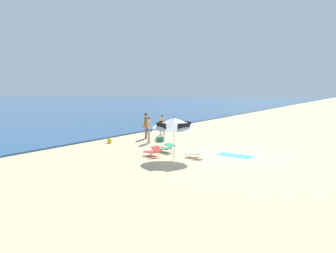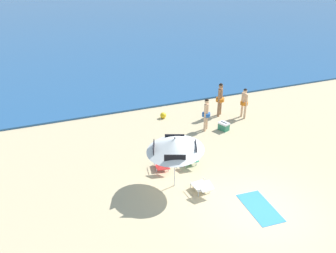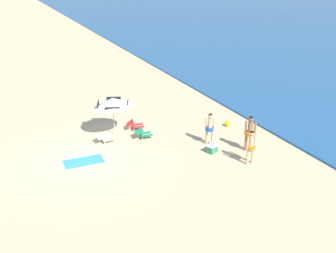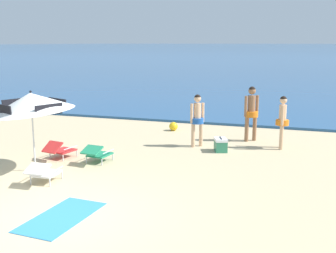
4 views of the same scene
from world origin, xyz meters
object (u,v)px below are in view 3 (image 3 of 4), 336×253
lounge_chair_facing_sea (135,125)px  person_wading_in (250,131)px  beach_umbrella_striped_main (113,102)px  beach_ball (228,123)px  beach_towel (84,161)px  cooler_box (212,148)px  lounge_chair_under_umbrella (105,138)px  person_standing_near_shore (210,127)px  lounge_chair_beside_umbrella (143,133)px  person_standing_beside (251,145)px

lounge_chair_facing_sea → person_wading_in: bearing=38.9°
beach_umbrella_striped_main → beach_ball: (1.84, 5.87, -1.60)m
beach_ball → beach_towel: beach_ball is taller
person_wading_in → cooler_box: (-0.67, -1.65, -0.85)m
lounge_chair_under_umbrella → cooler_box: 5.35m
person_wading_in → lounge_chair_under_umbrella: bearing=-124.3°
lounge_chair_facing_sea → person_wading_in: person_wading_in is taller
beach_umbrella_striped_main → cooler_box: size_ratio=4.73×
person_wading_in → person_standing_near_shore: bearing=-139.0°
cooler_box → beach_towel: 6.05m
person_wading_in → lounge_chair_beside_umbrella: bearing=-132.5°
lounge_chair_under_umbrella → person_wading_in: (3.99, 5.85, 0.77)m
cooler_box → beach_ball: cooler_box is taller
beach_umbrella_striped_main → person_wading_in: (4.77, 5.08, -0.72)m
lounge_chair_under_umbrella → cooler_box: bearing=51.7°
person_standing_beside → beach_ball: bearing=159.2°
person_standing_near_shore → cooler_box: size_ratio=2.80×
beach_umbrella_striped_main → person_standing_near_shore: beach_umbrella_striped_main is taller
lounge_chair_beside_umbrella → person_wading_in: person_wading_in is taller
lounge_chair_beside_umbrella → person_standing_near_shore: size_ratio=0.56×
beach_umbrella_striped_main → lounge_chair_facing_sea: bearing=92.0°
lounge_chair_facing_sea → person_standing_near_shore: 4.26m
cooler_box → beach_ball: bearing=132.9°
beach_umbrella_striped_main → lounge_chair_beside_umbrella: bearing=44.8°
person_standing_near_shore → beach_ball: person_standing_near_shore is taller
lounge_chair_beside_umbrella → beach_umbrella_striped_main: bearing=-135.2°
lounge_chair_beside_umbrella → person_standing_beside: person_standing_beside is taller
person_standing_near_shore → beach_umbrella_striped_main: bearing=-130.8°
lounge_chair_under_umbrella → lounge_chair_beside_umbrella: bearing=78.7°
lounge_chair_beside_umbrella → beach_towel: lounge_chair_beside_umbrella is taller
beach_umbrella_striped_main → lounge_chair_under_umbrella: beach_umbrella_striped_main is taller
person_wading_in → beach_ball: person_wading_in is taller
lounge_chair_beside_umbrella → beach_ball: 4.77m
person_standing_beside → person_wading_in: (-1.04, 0.72, 0.11)m
beach_umbrella_striped_main → lounge_chair_under_umbrella: size_ratio=3.07×
lounge_chair_beside_umbrella → person_standing_near_shore: 3.45m
beach_umbrella_striped_main → person_wading_in: bearing=46.9°
beach_umbrella_striped_main → person_standing_beside: beach_umbrella_striped_main is taller
lounge_chair_beside_umbrella → person_wading_in: bearing=47.5°
lounge_chair_beside_umbrella → person_standing_near_shore: (2.11, 2.64, 0.68)m
lounge_chair_under_umbrella → lounge_chair_facing_sea: 2.13m
cooler_box → beach_towel: bearing=-108.0°
lounge_chair_under_umbrella → beach_towel: 2.15m
lounge_chair_facing_sea → person_standing_beside: 6.68m
lounge_chair_under_umbrella → beach_towel: lounge_chair_under_umbrella is taller
lounge_chair_under_umbrella → person_standing_beside: (5.03, 5.13, 0.67)m
beach_umbrella_striped_main → lounge_chair_under_umbrella: 1.84m
person_standing_near_shore → lounge_chair_facing_sea: bearing=-142.0°
lounge_chair_under_umbrella → lounge_chair_facing_sea: lounge_chair_facing_sea is taller
beach_umbrella_striped_main → person_standing_beside: bearing=36.9°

